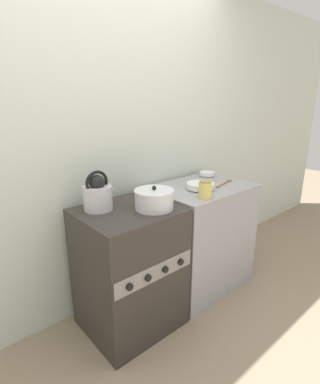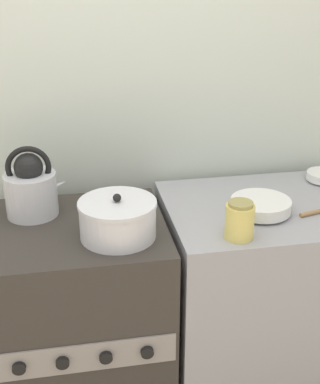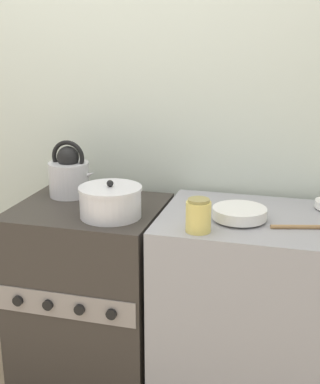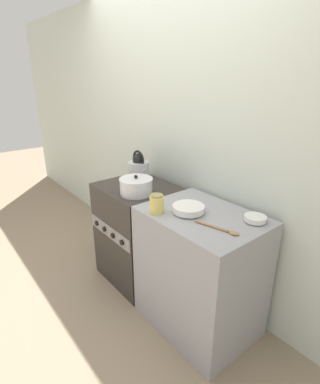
# 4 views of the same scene
# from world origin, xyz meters

# --- Properties ---
(ground_plane) EXTENTS (12.00, 12.00, 0.00)m
(ground_plane) POSITION_xyz_m (0.00, 0.00, 0.00)
(ground_plane) COLOR gray
(wall_back) EXTENTS (7.00, 0.06, 2.50)m
(wall_back) POSITION_xyz_m (0.00, 0.67, 1.25)
(wall_back) COLOR silver
(wall_back) RESTS_ON ground_plane
(stove) EXTENTS (0.64, 0.58, 0.89)m
(stove) POSITION_xyz_m (0.00, 0.28, 0.45)
(stove) COLOR #332D28
(stove) RESTS_ON ground_plane
(counter) EXTENTS (0.81, 0.60, 0.90)m
(counter) POSITION_xyz_m (0.74, 0.30, 0.45)
(counter) COLOR #99999E
(counter) RESTS_ON ground_plane
(kettle) EXTENTS (0.23, 0.19, 0.26)m
(kettle) POSITION_xyz_m (-0.14, 0.40, 0.99)
(kettle) COLOR silver
(kettle) RESTS_ON stove
(cooking_pot) EXTENTS (0.26, 0.26, 0.16)m
(cooking_pot) POSITION_xyz_m (0.14, 0.18, 0.96)
(cooking_pot) COLOR silver
(cooking_pot) RESTS_ON stove
(enamel_bowl) EXTENTS (0.22, 0.22, 0.05)m
(enamel_bowl) POSITION_xyz_m (0.66, 0.24, 0.93)
(enamel_bowl) COLOR white
(enamel_bowl) RESTS_ON counter
(small_ceramic_bowl) EXTENTS (0.14, 0.14, 0.04)m
(small_ceramic_bowl) POSITION_xyz_m (1.02, 0.48, 0.93)
(small_ceramic_bowl) COLOR white
(small_ceramic_bowl) RESTS_ON counter
(storage_jar) EXTENTS (0.10, 0.10, 0.13)m
(storage_jar) POSITION_xyz_m (0.53, 0.08, 0.97)
(storage_jar) COLOR #E0CC66
(storage_jar) RESTS_ON counter
(wooden_spoon) EXTENTS (0.29, 0.10, 0.02)m
(wooden_spoon) POSITION_xyz_m (0.96, 0.22, 0.91)
(wooden_spoon) COLOR #A37A4C
(wooden_spoon) RESTS_ON counter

